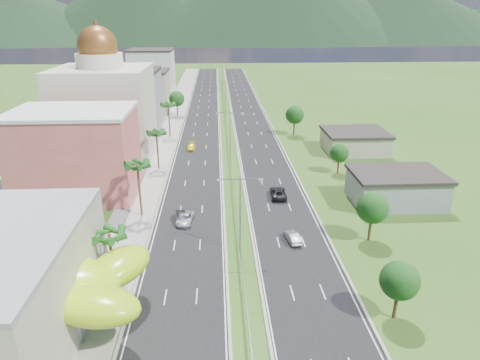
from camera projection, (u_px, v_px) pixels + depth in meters
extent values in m
plane|color=#2D5119|center=(245.00, 295.00, 50.54)|extent=(500.00, 500.00, 0.00)
cube|color=black|center=(202.00, 119.00, 133.82)|extent=(11.00, 260.00, 0.04)
cube|color=black|center=(250.00, 119.00, 134.60)|extent=(11.00, 260.00, 0.04)
cube|color=gray|center=(172.00, 120.00, 133.32)|extent=(7.00, 260.00, 0.12)
cube|color=gray|center=(228.00, 132.00, 117.25)|extent=(0.08, 216.00, 0.28)
cube|color=gray|center=(222.00, 79.00, 212.19)|extent=(0.10, 0.12, 0.70)
cylinder|color=gray|center=(240.00, 215.00, 57.83)|extent=(0.20, 0.20, 11.00)
cube|color=gray|center=(229.00, 179.00, 55.82)|extent=(2.88, 0.12, 0.12)
cube|color=gray|center=(251.00, 179.00, 55.97)|extent=(2.88, 0.12, 0.12)
cube|color=silver|center=(219.00, 180.00, 55.79)|extent=(0.60, 0.25, 0.18)
cube|color=silver|center=(261.00, 179.00, 56.07)|extent=(0.60, 0.25, 0.18)
cylinder|color=gray|center=(230.00, 136.00, 95.02)|extent=(0.20, 0.20, 11.00)
cube|color=gray|center=(223.00, 113.00, 93.02)|extent=(2.88, 0.12, 0.12)
cube|color=gray|center=(237.00, 113.00, 93.16)|extent=(2.88, 0.12, 0.12)
cube|color=silver|center=(217.00, 113.00, 92.99)|extent=(0.60, 0.25, 0.18)
cube|color=silver|center=(242.00, 113.00, 93.27)|extent=(0.60, 0.25, 0.18)
cylinder|color=gray|center=(225.00, 99.00, 136.86)|extent=(0.20, 0.20, 11.00)
cube|color=gray|center=(221.00, 82.00, 134.86)|extent=(2.88, 0.12, 0.12)
cube|color=gray|center=(230.00, 82.00, 135.00)|extent=(2.88, 0.12, 0.12)
cube|color=silver|center=(217.00, 82.00, 134.83)|extent=(0.60, 0.25, 0.18)
cube|color=silver|center=(234.00, 82.00, 135.11)|extent=(0.60, 0.25, 0.18)
cylinder|color=gray|center=(223.00, 79.00, 178.70)|extent=(0.20, 0.20, 11.00)
cube|color=gray|center=(219.00, 66.00, 176.70)|extent=(2.88, 0.12, 0.12)
cube|color=gray|center=(226.00, 65.00, 176.84)|extent=(2.88, 0.12, 0.12)
cube|color=silver|center=(216.00, 66.00, 176.67)|extent=(0.60, 0.25, 0.18)
cube|color=silver|center=(229.00, 66.00, 176.95)|extent=(0.60, 0.25, 0.18)
cylinder|color=gray|center=(27.00, 298.00, 46.71)|extent=(0.50, 0.50, 4.00)
cylinder|color=gray|center=(79.00, 327.00, 42.43)|extent=(0.50, 0.50, 4.00)
cylinder|color=gray|center=(25.00, 351.00, 39.43)|extent=(0.50, 0.50, 4.00)
cylinder|color=gray|center=(111.00, 295.00, 47.18)|extent=(0.50, 0.50, 4.00)
cube|color=#BD544D|center=(77.00, 155.00, 76.12)|extent=(20.00, 15.00, 15.00)
cube|color=beige|center=(106.00, 113.00, 96.59)|extent=(20.00, 20.00, 20.00)
cylinder|color=beige|center=(99.00, 60.00, 92.40)|extent=(10.00, 10.00, 3.00)
sphere|color=brown|center=(98.00, 46.00, 91.30)|extent=(8.40, 8.40, 8.40)
cube|color=gray|center=(131.00, 101.00, 120.61)|extent=(16.00, 15.00, 16.00)
cube|color=#9D9781|center=(144.00, 92.00, 141.62)|extent=(16.00, 15.00, 13.00)
cube|color=silver|center=(152.00, 75.00, 162.09)|extent=(16.00, 15.00, 18.00)
cube|color=gray|center=(396.00, 189.00, 74.31)|extent=(15.00, 10.00, 5.00)
cube|color=#9D9781|center=(354.00, 142.00, 102.42)|extent=(14.00, 12.00, 4.40)
cylinder|color=#47301C|center=(112.00, 262.00, 50.23)|extent=(0.36, 0.36, 7.50)
cylinder|color=#47301C|center=(140.00, 190.00, 68.55)|extent=(0.36, 0.36, 9.00)
cylinder|color=#47301C|center=(158.00, 151.00, 90.12)|extent=(0.36, 0.36, 8.00)
cylinder|color=#47301C|center=(169.00, 121.00, 113.22)|extent=(0.36, 0.36, 8.80)
cylinder|color=#47301C|center=(177.00, 109.00, 137.18)|extent=(0.40, 0.40, 4.90)
sphere|color=#1C4D18|center=(177.00, 99.00, 136.03)|extent=(4.90, 4.90, 4.90)
cylinder|color=#47301C|center=(396.00, 302.00, 45.95)|extent=(0.40, 0.40, 4.20)
sphere|color=#1C4D18|center=(400.00, 281.00, 44.96)|extent=(4.20, 4.20, 4.20)
cylinder|color=#47301C|center=(370.00, 226.00, 61.84)|extent=(0.40, 0.40, 4.55)
sphere|color=#1C4D18|center=(372.00, 208.00, 60.78)|extent=(4.55, 4.55, 4.55)
cylinder|color=#47301C|center=(338.00, 164.00, 88.16)|extent=(0.40, 0.40, 3.85)
sphere|color=#1C4D18|center=(339.00, 153.00, 87.26)|extent=(3.85, 3.85, 3.85)
cylinder|color=#47301C|center=(294.00, 126.00, 115.65)|extent=(0.40, 0.40, 4.90)
sphere|color=#1C4D18|center=(295.00, 115.00, 114.51)|extent=(4.90, 4.90, 4.90)
imported|color=black|center=(181.00, 217.00, 67.98)|extent=(1.95, 4.46, 1.42)
imported|color=#A7ABAF|center=(185.00, 218.00, 67.59)|extent=(2.91, 5.27, 1.40)
imported|color=yellow|center=(191.00, 146.00, 104.09)|extent=(1.99, 4.82, 1.40)
imported|color=#929699|center=(293.00, 237.00, 62.01)|extent=(2.16, 4.47, 1.41)
imported|color=black|center=(278.00, 193.00, 77.03)|extent=(2.94, 5.94, 1.62)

